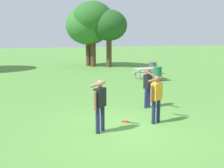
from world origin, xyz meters
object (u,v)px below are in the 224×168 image
at_px(frisbee, 126,121).
at_px(tree_far_right, 93,19).
at_px(tree_slender_mid, 109,26).
at_px(trash_can_beside_table, 157,74).
at_px(trash_can_further_along, 153,68).
at_px(person_catcher, 148,85).
at_px(picnic_table_near, 148,71).
at_px(tree_broad_center, 88,26).
at_px(person_bystander, 156,96).
at_px(person_thrower, 100,102).

bearing_deg(frisbee, tree_far_right, 76.23).
bearing_deg(tree_slender_mid, trash_can_beside_table, -89.12).
bearing_deg(tree_far_right, trash_can_further_along, -67.96).
distance_m(frisbee, trash_can_further_along, 11.65).
bearing_deg(frisbee, person_catcher, 39.55).
relative_size(frisbee, picnic_table_near, 0.14).
relative_size(tree_broad_center, tree_slender_mid, 1.07).
distance_m(person_catcher, tree_slender_mid, 14.76).
bearing_deg(tree_broad_center, person_bystander, -99.17).
height_order(person_catcher, frisbee, person_catcher).
bearing_deg(person_bystander, tree_slender_mid, 74.52).
height_order(person_thrower, tree_far_right, tree_far_right).
bearing_deg(person_thrower, tree_broad_center, 74.45).
bearing_deg(frisbee, person_thrower, -152.71).
bearing_deg(person_catcher, trash_can_beside_table, 55.02).
bearing_deg(person_thrower, person_bystander, 3.14).
height_order(person_catcher, trash_can_beside_table, person_catcher).
distance_m(person_catcher, tree_far_right, 15.49).
distance_m(person_catcher, trash_can_beside_table, 6.64).
bearing_deg(tree_slender_mid, person_thrower, -112.03).
distance_m(tree_broad_center, tree_far_right, 0.96).
distance_m(trash_can_further_along, tree_far_right, 8.28).
distance_m(person_bystander, tree_far_right, 17.36).
xyz_separation_m(tree_broad_center, tree_slender_mid, (1.57, -1.60, -0.01)).
xyz_separation_m(person_bystander, tree_broad_center, (2.81, 17.42, 2.93)).
height_order(person_bystander, trash_can_further_along, person_bystander).
height_order(tree_broad_center, tree_far_right, tree_far_right).
relative_size(trash_can_beside_table, tree_far_right, 0.15).
height_order(person_bystander, tree_far_right, tree_far_right).
distance_m(frisbee, picnic_table_near, 9.22).
bearing_deg(picnic_table_near, tree_slender_mid, 89.16).
distance_m(person_thrower, picnic_table_near, 10.37).
relative_size(tree_broad_center, tree_far_right, 0.93).
xyz_separation_m(person_catcher, picnic_table_near, (3.55, 6.27, -0.40)).
xyz_separation_m(person_bystander, trash_can_beside_table, (4.51, 7.25, -0.48)).
relative_size(person_thrower, frisbee, 6.51).
bearing_deg(trash_can_further_along, tree_broad_center, 111.88).
relative_size(person_thrower, tree_far_right, 0.26).
distance_m(picnic_table_near, tree_far_right, 9.56).
height_order(frisbee, trash_can_beside_table, trash_can_beside_table).
relative_size(person_thrower, picnic_table_near, 0.93).
bearing_deg(frisbee, tree_broad_center, 77.61).
height_order(frisbee, tree_slender_mid, tree_slender_mid).
relative_size(frisbee, trash_can_further_along, 0.26).
relative_size(person_catcher, tree_slender_mid, 0.30).
xyz_separation_m(person_bystander, trash_can_further_along, (5.79, 10.01, -0.48)).
distance_m(trash_can_beside_table, tree_broad_center, 10.86).
height_order(person_catcher, picnic_table_near, person_catcher).
height_order(trash_can_further_along, tree_broad_center, tree_broad_center).
bearing_deg(frisbee, person_bystander, -28.03).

